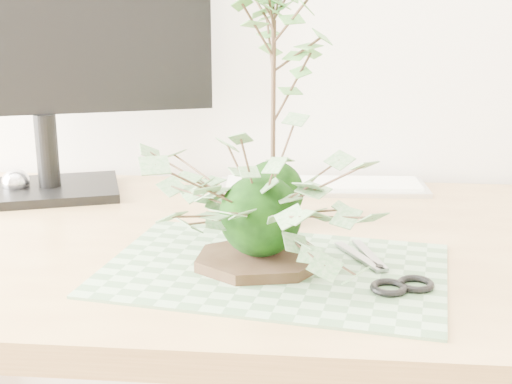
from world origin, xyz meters
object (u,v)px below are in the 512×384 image
Objects in this scene: desk at (271,293)px; monitor at (39,22)px; ivy_kokedama at (260,178)px; maple_kokedama at (274,37)px; keyboard at (323,186)px.

monitor reaches higher than desk.
ivy_kokedama is 0.96× the size of maple_kokedama.
monitor is at bearing 162.98° from maple_kokedama.
monitor is (-0.42, 0.21, 0.40)m from desk.
maple_kokedama is 0.72× the size of monitor.
desk is 0.61m from monitor.
keyboard is 0.59m from monitor.
monitor is at bearing -175.85° from keyboard.
maple_kokedama is at bearing -35.79° from monitor.
keyboard is at bearing 67.81° from maple_kokedama.
maple_kokedama is at bearing -116.14° from keyboard.
desk is 2.74× the size of monitor.
maple_kokedama reaches higher than ivy_kokedama.
ivy_kokedama is at bearing -93.27° from desk.
maple_kokedama is 1.06× the size of keyboard.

